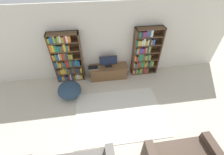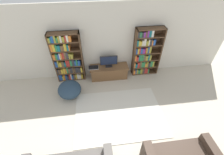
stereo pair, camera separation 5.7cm
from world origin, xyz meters
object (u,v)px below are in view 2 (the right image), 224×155
object	(u,v)px
beanbag_ottoman	(70,90)
laptop	(93,68)
bookshelf_right	(145,53)
television	(109,61)
bookshelf_left	(67,59)
tv_stand	(109,72)

from	to	relation	value
beanbag_ottoman	laptop	bearing A→B (deg)	44.39
bookshelf_right	laptop	bearing A→B (deg)	-176.61
bookshelf_right	television	bearing A→B (deg)	-176.30
laptop	beanbag_ottoman	xyz separation A→B (m)	(-0.81, -0.80, -0.22)
bookshelf_left	laptop	distance (m)	0.95
beanbag_ottoman	television	bearing A→B (deg)	30.86
bookshelf_right	television	world-z (taller)	bookshelf_right
bookshelf_left	laptop	size ratio (longest dim) A/B	5.04
bookshelf_right	tv_stand	world-z (taller)	bookshelf_right
bookshelf_left	tv_stand	xyz separation A→B (m)	(1.42, -0.12, -0.64)
bookshelf_right	laptop	distance (m)	1.93
laptop	beanbag_ottoman	world-z (taller)	beanbag_ottoman
bookshelf_left	laptop	xyz separation A→B (m)	(0.86, -0.11, -0.39)
bookshelf_left	television	size ratio (longest dim) A/B	2.92
tv_stand	laptop	world-z (taller)	laptop
television	laptop	world-z (taller)	television
bookshelf_left	tv_stand	bearing A→B (deg)	-4.88
television	beanbag_ottoman	bearing A→B (deg)	-149.14
bookshelf_left	tv_stand	distance (m)	1.56
television	beanbag_ottoman	world-z (taller)	television
television	beanbag_ottoman	size ratio (longest dim) A/B	0.85
bookshelf_left	bookshelf_right	world-z (taller)	same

